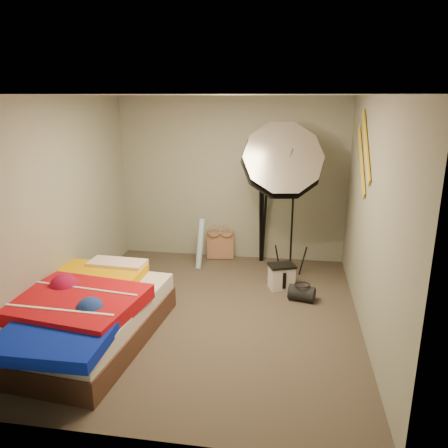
% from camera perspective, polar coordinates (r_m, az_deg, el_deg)
% --- Properties ---
extents(floor, '(4.00, 4.00, 0.00)m').
position_cam_1_polar(floor, '(5.28, -2.12, -11.73)').
color(floor, '#4A4137').
rests_on(floor, ground).
extents(ceiling, '(4.00, 4.00, 0.00)m').
position_cam_1_polar(ceiling, '(4.66, -2.45, 16.51)').
color(ceiling, silver).
rests_on(ceiling, wall_back).
extents(wall_back, '(3.50, 0.00, 3.50)m').
position_cam_1_polar(wall_back, '(6.75, 0.99, 5.81)').
color(wall_back, gray).
rests_on(wall_back, floor).
extents(wall_front, '(3.50, 0.00, 3.50)m').
position_cam_1_polar(wall_front, '(2.99, -9.68, -8.32)').
color(wall_front, gray).
rests_on(wall_front, floor).
extents(wall_left, '(0.00, 4.00, 4.00)m').
position_cam_1_polar(wall_left, '(5.43, -20.73, 2.12)').
color(wall_left, gray).
rests_on(wall_left, floor).
extents(wall_right, '(0.00, 4.00, 4.00)m').
position_cam_1_polar(wall_right, '(4.81, 18.65, 0.58)').
color(wall_right, gray).
rests_on(wall_right, floor).
extents(tote_bag, '(0.45, 0.25, 0.44)m').
position_cam_1_polar(tote_bag, '(6.94, -0.51, -2.76)').
color(tote_bag, '#A67559').
rests_on(tote_bag, floor).
extents(wrapping_roll, '(0.16, 0.23, 0.75)m').
position_cam_1_polar(wrapping_roll, '(6.51, -3.13, -2.61)').
color(wrapping_roll, '#549BDF').
rests_on(wrapping_roll, floor).
extents(camera_case, '(0.37, 0.32, 0.31)m').
position_cam_1_polar(camera_case, '(5.93, 7.51, -6.92)').
color(camera_case, silver).
rests_on(camera_case, floor).
extents(duffel_bag, '(0.36, 0.27, 0.20)m').
position_cam_1_polar(duffel_bag, '(5.66, 10.11, -8.88)').
color(duffel_bag, black).
rests_on(duffel_bag, floor).
extents(wall_stripe_upper, '(0.02, 0.91, 0.78)m').
position_cam_1_polar(wall_stripe_upper, '(5.26, 18.08, 9.72)').
color(wall_stripe_upper, gold).
rests_on(wall_stripe_upper, wall_right).
extents(wall_stripe_lower, '(0.02, 0.91, 0.78)m').
position_cam_1_polar(wall_stripe_lower, '(5.53, 17.51, 7.96)').
color(wall_stripe_lower, gold).
rests_on(wall_stripe_lower, wall_right).
extents(bed, '(1.53, 2.17, 0.57)m').
position_cam_1_polar(bed, '(4.90, -18.05, -11.21)').
color(bed, '#4D2F23').
rests_on(bed, floor).
extents(photo_umbrella, '(1.30, 0.89, 2.30)m').
position_cam_1_polar(photo_umbrella, '(5.84, 7.59, 7.97)').
color(photo_umbrella, black).
rests_on(photo_umbrella, floor).
extents(camera_tripod, '(0.08, 0.08, 1.39)m').
position_cam_1_polar(camera_tripod, '(6.67, 5.03, 1.63)').
color(camera_tripod, black).
rests_on(camera_tripod, floor).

